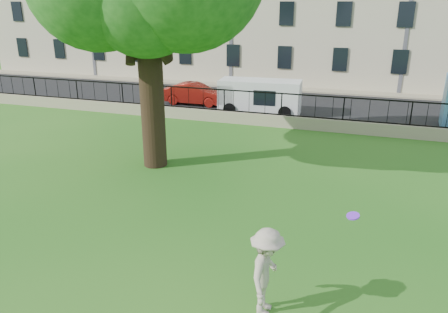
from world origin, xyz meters
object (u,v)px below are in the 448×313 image
(red_sedan, at_px, (195,94))
(white_van, at_px, (260,97))
(frisbee, at_px, (353,216))
(man, at_px, (267,272))

(red_sedan, bearing_deg, white_van, -103.64)
(red_sedan, relative_size, white_van, 0.88)
(frisbee, xyz_separation_m, red_sedan, (-10.02, 16.01, -1.14))
(man, bearing_deg, frisbee, -48.96)
(man, relative_size, frisbee, 6.90)
(man, relative_size, red_sedan, 0.47)
(man, bearing_deg, red_sedan, 27.09)
(man, xyz_separation_m, red_sedan, (-8.52, 17.28, -0.28))
(frisbee, bearing_deg, man, -139.81)
(frisbee, distance_m, white_van, 16.08)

